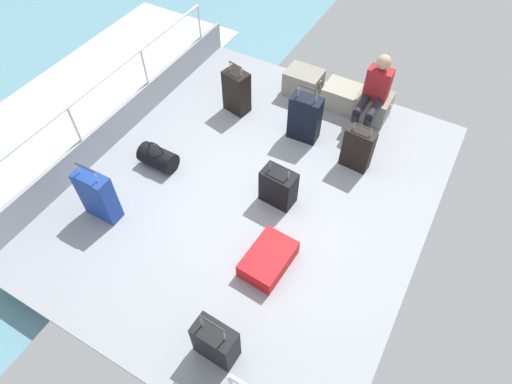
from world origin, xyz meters
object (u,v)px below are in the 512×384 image
cargo_crate_2 (373,106)px  suitcase_2 (358,149)px  suitcase_4 (278,187)px  duffel_bag (158,158)px  suitcase_1 (268,259)px  suitcase_0 (98,196)px  passenger_seated (374,93)px  cargo_crate_1 (343,97)px  suitcase_3 (216,342)px  cargo_crate_0 (303,83)px  suitcase_6 (237,92)px  suitcase_5 (305,118)px

cargo_crate_2 → suitcase_2: size_ratio=0.71×
suitcase_2 → suitcase_4: size_ratio=1.10×
cargo_crate_2 → duffel_bag: duffel_bag is taller
suitcase_1 → suitcase_0: bearing=-170.0°
passenger_seated → suitcase_0: size_ratio=1.26×
passenger_seated → suitcase_2: passenger_seated is taller
passenger_seated → duffel_bag: (-2.18, -2.20, -0.43)m
cargo_crate_1 → suitcase_2: size_ratio=0.82×
suitcase_3 → duffel_bag: suitcase_3 is taller
cargo_crate_2 → cargo_crate_1: bearing=178.0°
cargo_crate_0 → suitcase_2: suitcase_2 is taller
cargo_crate_0 → suitcase_0: suitcase_0 is taller
cargo_crate_2 → suitcase_6: bearing=-155.3°
cargo_crate_0 → duffel_bag: bearing=-113.5°
duffel_bag → passenger_seated: bearing=45.3°
suitcase_3 → duffel_bag: size_ratio=1.44×
suitcase_0 → suitcase_5: suitcase_5 is taller
suitcase_1 → duffel_bag: 2.13m
suitcase_0 → suitcase_1: size_ratio=1.26×
passenger_seated → suitcase_1: size_ratio=1.59×
suitcase_2 → suitcase_6: 2.01m
cargo_crate_1 → suitcase_3: suitcase_3 is taller
passenger_seated → suitcase_1: 2.86m
cargo_crate_2 → suitcase_1: cargo_crate_2 is taller
suitcase_4 → suitcase_6: bearing=137.3°
suitcase_6 → suitcase_4: bearing=-42.7°
cargo_crate_2 → suitcase_0: size_ratio=0.60×
suitcase_2 → duffel_bag: bearing=-150.5°
suitcase_4 → duffel_bag: bearing=-171.0°
cargo_crate_0 → suitcase_5: (0.44, -0.89, 0.14)m
cargo_crate_1 → duffel_bag: duffel_bag is taller
cargo_crate_0 → suitcase_6: bearing=-129.8°
cargo_crate_1 → suitcase_2: bearing=-59.5°
cargo_crate_0 → suitcase_4: suitcase_4 is taller
suitcase_3 → cargo_crate_1: bearing=95.2°
suitcase_0 → duffel_bag: size_ratio=1.69×
duffel_bag → suitcase_1: bearing=-17.0°
cargo_crate_1 → suitcase_3: (0.38, -4.15, 0.09)m
suitcase_5 → suitcase_6: 1.14m
cargo_crate_2 → suitcase_5: size_ratio=0.59×
cargo_crate_0 → suitcase_3: size_ratio=0.78×
suitcase_1 → suitcase_6: (-1.71, 2.15, 0.23)m
passenger_seated → suitcase_0: 3.92m
suitcase_4 → passenger_seated: bearing=76.0°
suitcase_2 → suitcase_3: (-0.25, -3.07, -0.05)m
suitcase_2 → suitcase_3: size_ratio=0.98×
suitcase_1 → suitcase_4: size_ratio=1.03×
cargo_crate_0 → suitcase_0: bearing=-108.4°
suitcase_1 → cargo_crate_2: bearing=87.4°
passenger_seated → suitcase_6: 1.98m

